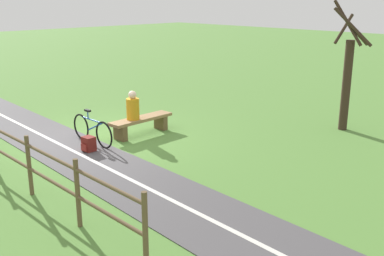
{
  "coord_description": "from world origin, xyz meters",
  "views": [
    {
      "loc": [
        6.28,
        10.01,
        3.61
      ],
      "look_at": [
        -0.36,
        3.21,
        0.87
      ],
      "focal_mm": 42.81,
      "sensor_mm": 36.0,
      "label": 1
    }
  ],
  "objects": [
    {
      "name": "paved_path",
      "position": [
        1.17,
        4.0,
        0.01
      ],
      "size": [
        3.3,
        36.04,
        0.02
      ],
      "primitive_type": "cube",
      "rotation": [
        0.0,
        0.0,
        -0.04
      ],
      "color": "#4C494C",
      "rests_on": "ground_plane"
    },
    {
      "name": "backpack",
      "position": [
        0.74,
        0.77,
        0.18
      ],
      "size": [
        0.3,
        0.31,
        0.37
      ],
      "rotation": [
        0.0,
        0.0,
        4.79
      ],
      "color": "maroon",
      "rests_on": "ground_plane"
    },
    {
      "name": "fence_roadside",
      "position": [
        2.86,
        1.31,
        0.68
      ],
      "size": [
        0.14,
        8.75,
        1.17
      ],
      "rotation": [
        0.0,
        0.0,
        1.56
      ],
      "color": "brown",
      "rests_on": "ground_plane"
    },
    {
      "name": "bicycle",
      "position": [
        0.34,
        0.31,
        0.36
      ],
      "size": [
        0.08,
        1.73,
        0.87
      ],
      "rotation": [
        0.0,
        0.0,
        1.57
      ],
      "color": "black",
      "rests_on": "ground_plane"
    },
    {
      "name": "tree_far_right",
      "position": [
        -5.39,
        4.12,
        1.53
      ],
      "size": [
        1.1,
        1.1,
        3.54
      ],
      "color": "#38281E",
      "rests_on": "ground_plane"
    },
    {
      "name": "ground_plane",
      "position": [
        0.0,
        0.0,
        0.0
      ],
      "size": [
        80.0,
        80.0,
        0.0
      ],
      "primitive_type": "plane",
      "color": "#548438"
    },
    {
      "name": "bench",
      "position": [
        -1.07,
        0.52,
        0.33
      ],
      "size": [
        1.92,
        0.53,
        0.47
      ],
      "rotation": [
        0.0,
        0.0,
        0.04
      ],
      "color": "#937047",
      "rests_on": "ground_plane"
    },
    {
      "name": "person_seated",
      "position": [
        -0.79,
        0.53,
        0.81
      ],
      "size": [
        0.36,
        0.36,
        0.77
      ],
      "rotation": [
        0.0,
        0.0,
        0.04
      ],
      "color": "orange",
      "rests_on": "bench"
    },
    {
      "name": "path_centre_line",
      "position": [
        1.17,
        4.0,
        0.02
      ],
      "size": [
        1.42,
        31.98,
        0.0
      ],
      "primitive_type": "cube",
      "rotation": [
        0.0,
        0.0,
        -0.04
      ],
      "color": "silver",
      "rests_on": "paved_path"
    }
  ]
}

